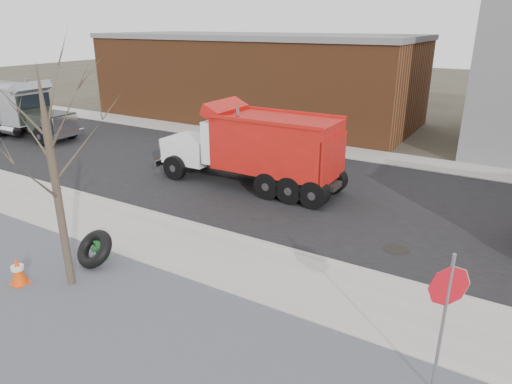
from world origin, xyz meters
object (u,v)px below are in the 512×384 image
Objects in this scene: stop_sign at (447,301)px; fire_hydrant at (99,247)px; dump_truck_red_b at (255,146)px; dump_truck_grey at (18,108)px; truck_tire at (95,249)px.

fire_hydrant is at bearing 159.11° from stop_sign.
dump_truck_red_b is at bearing 87.58° from fire_hydrant.
stop_sign reaches higher than fire_hydrant.
fire_hydrant is 0.12× the size of dump_truck_grey.
stop_sign is 0.35× the size of dump_truck_red_b.
truck_tire is 0.42× the size of stop_sign.
stop_sign is 0.39× the size of dump_truck_grey.
dump_truck_red_b is at bearing 118.15° from stop_sign.
dump_truck_grey is at bearing 154.97° from fire_hydrant.
dump_truck_red_b is 15.37m from dump_truck_grey.
stop_sign is 10.76m from dump_truck_red_b.
fire_hydrant is 16.67m from dump_truck_grey.
dump_truck_grey is (-14.85, 7.50, 1.17)m from fire_hydrant.
fire_hydrant is 0.28m from truck_tire.
stop_sign is at bearing 0.14° from truck_tire.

